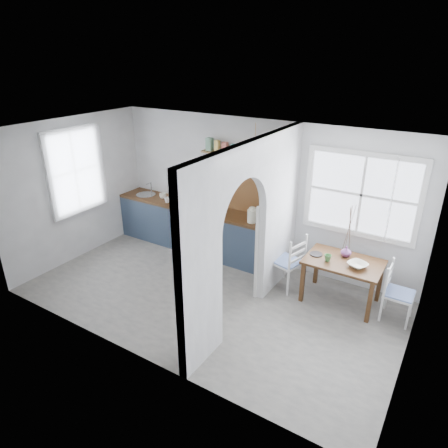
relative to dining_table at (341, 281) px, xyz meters
The scene contains 26 objects.
floor 2.09m from the dining_table, 150.94° to the right, with size 5.80×3.20×0.01m, color gray.
ceiling 3.05m from the dining_table, 150.94° to the right, with size 5.80×3.20×0.01m, color silver.
walls 2.27m from the dining_table, 150.94° to the right, with size 5.81×3.21×2.60m.
partition 1.82m from the dining_table, 139.44° to the right, with size 0.12×3.20×2.60m.
kitchen_window 4.95m from the dining_table, 167.90° to the right, with size 0.10×1.16×1.50m, color white, non-canonical shape.
nook_window 1.36m from the dining_table, 90.31° to the left, with size 1.76×0.10×1.30m, color white, non-canonical shape.
counter 2.95m from the dining_table, behind, with size 3.50×0.60×0.90m.
sink 4.28m from the dining_table, behind, with size 0.40×0.40×0.02m, color #B9BBBF.
backsplash 2.31m from the dining_table, 164.07° to the left, with size 1.65×0.03×0.90m, color brown.
shelf 2.65m from the dining_table, 166.33° to the left, with size 1.75×0.20×0.21m.
pendant_lamp 2.25m from the dining_table, behind, with size 0.26×0.26×0.16m, color #F2E5C6.
utensil_rail 1.62m from the dining_table, behind, with size 0.02×0.02×0.50m, color #B9BBBF.
dining_table is the anchor object (origin of this frame).
chair_left 0.90m from the dining_table, behind, with size 0.44×0.44×0.97m, color silver, non-canonical shape.
chair_right 0.85m from the dining_table, ahead, with size 0.40×0.40×0.88m, color silver, non-canonical shape.
kettle 1.83m from the dining_table, behind, with size 0.23×0.18×0.27m, color white, non-canonical shape.
mug_a 3.61m from the dining_table, behind, with size 0.11×0.11×0.11m, color white.
mug_b 3.85m from the dining_table, behind, with size 0.13×0.13×0.10m, color white.
knife_block 3.52m from the dining_table, behind, with size 0.11×0.16×0.24m, color #432A1E.
jar 2.99m from the dining_table, behind, with size 0.09×0.09×0.14m, color #9C8F5D.
towel_magenta 1.23m from the dining_table, behind, with size 0.02×0.03×0.55m, color #C0143F.
towel_orange 1.23m from the dining_table, behind, with size 0.02×0.03×0.48m, color gold.
bowl 0.45m from the dining_table, 19.50° to the right, with size 0.27×0.27×0.07m, color silver.
table_cup 0.48m from the dining_table, 148.55° to the right, with size 0.11×0.11×0.10m, color #4B8747.
plate 0.56m from the dining_table, behind, with size 0.20×0.20×0.02m, color black.
vase 0.47m from the dining_table, 98.71° to the left, with size 0.16×0.16×0.17m, color #7A4181.
Camera 1 is at (3.07, -4.46, 3.63)m, focal length 32.00 mm.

